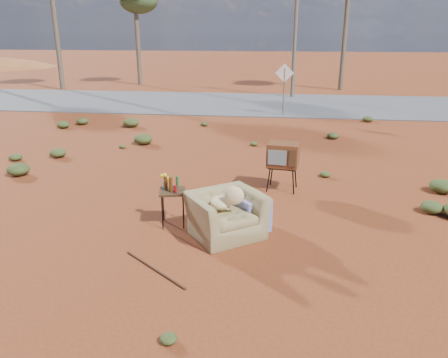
# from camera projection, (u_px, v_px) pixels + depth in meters

# --- Properties ---
(ground) EXTENTS (140.00, 140.00, 0.00)m
(ground) POSITION_uv_depth(u_px,v_px,m) (197.00, 240.00, 7.73)
(ground) COLOR maroon
(ground) RESTS_ON ground
(highway) EXTENTS (140.00, 7.00, 0.04)m
(highway) POSITION_uv_depth(u_px,v_px,m) (252.00, 104.00, 21.80)
(highway) COLOR #565659
(highway) RESTS_ON ground
(armchair) EXTENTS (1.56, 1.58, 1.07)m
(armchair) POSITION_uv_depth(u_px,v_px,m) (230.00, 208.00, 7.82)
(armchair) COLOR olive
(armchair) RESTS_ON ground
(tv_unit) EXTENTS (0.76, 0.65, 1.11)m
(tv_unit) POSITION_uv_depth(u_px,v_px,m) (283.00, 155.00, 9.90)
(tv_unit) COLOR black
(tv_unit) RESTS_ON ground
(side_table) EXTENTS (0.57, 0.57, 0.98)m
(side_table) POSITION_uv_depth(u_px,v_px,m) (171.00, 189.00, 8.14)
(side_table) COLOR #3A2715
(side_table) RESTS_ON ground
(rusty_bar) EXTENTS (1.20, 0.97, 0.04)m
(rusty_bar) POSITION_uv_depth(u_px,v_px,m) (155.00, 269.00, 6.75)
(rusty_bar) COLOR #4E2515
(rusty_bar) RESTS_ON ground
(road_sign) EXTENTS (0.78, 0.06, 2.19)m
(road_sign) POSITION_uv_depth(u_px,v_px,m) (284.00, 80.00, 18.32)
(road_sign) COLOR brown
(road_sign) RESTS_ON ground
(utility_pole_center) EXTENTS (1.40, 0.20, 8.00)m
(utility_pole_center) POSITION_uv_depth(u_px,v_px,m) (296.00, 17.00, 22.56)
(utility_pole_center) COLOR brown
(utility_pole_center) RESTS_ON ground
(scrub_patch) EXTENTS (17.49, 8.07, 0.33)m
(scrub_patch) POSITION_uv_depth(u_px,v_px,m) (197.00, 160.00, 11.92)
(scrub_patch) COLOR #3F4B21
(scrub_patch) RESTS_ON ground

